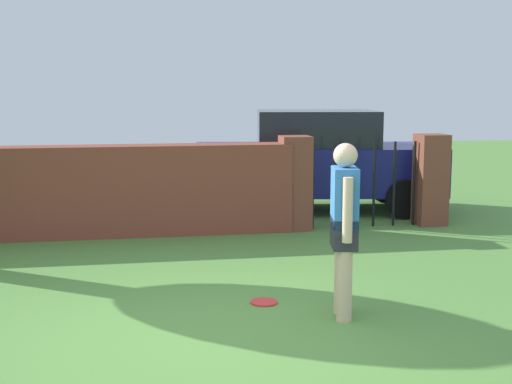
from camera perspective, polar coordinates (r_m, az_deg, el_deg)
ground_plane at (r=5.95m, az=-2.98°, el=-12.17°), size 40.00×40.00×0.00m
brick_wall at (r=10.06m, az=-14.56°, el=0.01°), size 6.12×0.50×1.30m
person at (r=6.33m, az=7.31°, el=-2.50°), size 0.28×0.53×1.62m
fence_gate at (r=10.57m, az=8.93°, el=0.87°), size 2.58×0.44×1.40m
car at (r=11.93m, az=4.99°, el=2.62°), size 4.41×2.40×1.72m
frisbee_red at (r=6.90m, az=0.66°, el=-9.10°), size 0.27×0.27×0.02m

